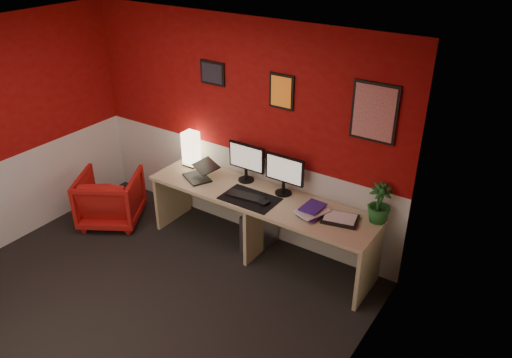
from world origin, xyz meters
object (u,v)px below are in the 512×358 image
Objects in this scene: monitor_left at (246,157)px; monitor_right at (284,169)px; laptop at (197,170)px; potted_plant at (379,203)px; desk at (260,225)px; zen_tray at (340,219)px; pc_tower at (259,229)px; armchair at (110,198)px; shoji_lamp at (191,150)px.

monitor_right is at bearing -3.04° from monitor_left.
laptop is 2.05m from potted_plant.
monitor_left is (-0.32, 0.21, 0.66)m from desk.
zen_tray reaches higher than pc_tower.
armchair is (-1.06, -0.40, -0.52)m from laptop.
zen_tray is at bearing -4.09° from shoji_lamp.
desk is at bearing -47.77° from pc_tower.
pc_tower is 0.63× the size of armchair.
pc_tower is at bearing 125.21° from desk.
potted_plant is at bearing 161.74° from armchair.
zen_tray is at bearing -147.94° from potted_plant.
monitor_left is 1.29× the size of pc_tower.
shoji_lamp is at bearing 175.91° from zen_tray.
potted_plant is at bearing 2.28° from monitor_right.
monitor_left is at bearing 2.57° from shoji_lamp.
potted_plant is 0.89× the size of pc_tower.
desk is at bearing -9.39° from shoji_lamp.
shoji_lamp is 0.69× the size of monitor_right.
monitor_right reaches higher than shoji_lamp.
desk is at bearing 30.90° from laptop.
pc_tower is (0.25, -0.11, -0.80)m from monitor_left.
zen_tray is 0.88× the size of potted_plant.
zen_tray is at bearing -8.13° from monitor_left.
desk reaches higher than pc_tower.
monitor_left is 1.00× the size of monitor_right.
monitor_left is at bearing 172.54° from armchair.
armchair is (-1.80, -0.56, 0.10)m from pc_tower.
potted_plant is at bearing 32.06° from zen_tray.
laptop is at bearing -172.02° from potted_plant.
zen_tray is (0.91, 0.04, 0.38)m from desk.
monitor_left and monitor_right have the same top height.
monitor_right reaches higher than desk.
monitor_right reaches higher than zen_tray.
laptop is at bearing -166.21° from monitor_right.
armchair is (-1.88, -0.45, -0.04)m from desk.
desk is 1.36m from potted_plant.
potted_plant is 0.56× the size of armchair.
monitor_left is (0.49, 0.27, 0.18)m from laptop.
laptop reaches higher than zen_tray.
monitor_right is at bearing 40.70° from laptop.
potted_plant is 1.48m from pc_tower.
pc_tower is at bearing -174.54° from potted_plant.
monitor_right is 0.82× the size of armchair.
shoji_lamp is at bearing -179.66° from monitor_right.
monitor_right is at bearing 0.34° from shoji_lamp.
zen_tray is (1.99, -0.14, -0.18)m from shoji_lamp.
monitor_left reaches higher than potted_plant.
monitor_left is at bearing 171.87° from zen_tray.
shoji_lamp reaches higher than zen_tray.
monitor_left is at bearing 163.49° from pc_tower.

